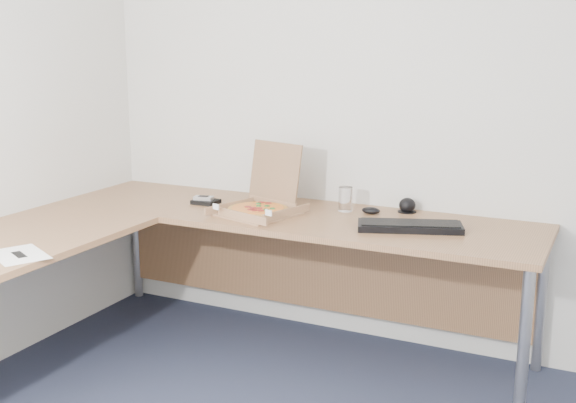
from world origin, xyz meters
The scene contains 10 objects.
room_shell centered at (0.00, 0.00, 1.25)m, with size 3.50×3.50×2.50m, color silver, non-canonical shape.
desk centered at (-0.82, 0.97, 0.70)m, with size 2.50×2.20×0.73m.
pizza_box centered at (-0.63, 1.32, 0.77)m, with size 0.33×0.39×0.34m.
drinking_glass centered at (-0.26, 1.57, 0.79)m, with size 0.07×0.07×0.12m, color white.
keyboard centered at (0.14, 1.35, 0.74)m, with size 0.47×0.17×0.03m, color black.
mouse centered at (-0.13, 1.57, 0.75)m, with size 0.09×0.06×0.03m, color black.
wallet centered at (-0.99, 1.40, 0.74)m, with size 0.13×0.11×0.02m, color black.
phone centered at (-1.00, 1.39, 0.76)m, with size 0.10×0.05×0.02m, color #B2B5BA.
paper_sheet centered at (-1.18, 0.28, 0.73)m, with size 0.26×0.19×0.00m, color white.
dome_speaker centered at (0.03, 1.68, 0.77)m, with size 0.09×0.09×0.08m, color black.
Camera 1 is at (0.99, -1.73, 1.58)m, focal length 44.25 mm.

